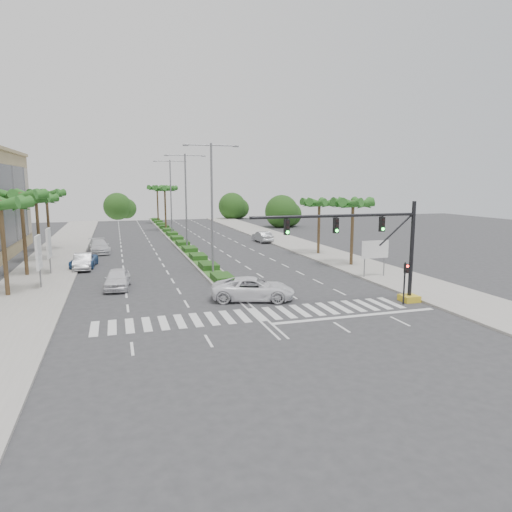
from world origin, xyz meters
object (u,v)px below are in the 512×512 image
at_px(car_right, 262,237).
at_px(car_parked_d, 99,246).
at_px(car_parked_a, 117,279).
at_px(car_parked_b, 83,261).
at_px(car_crossing, 253,289).
at_px(car_parked_c, 84,261).

bearing_deg(car_right, car_parked_d, 7.25).
xyz_separation_m(car_parked_a, car_parked_d, (-2.03, 20.44, 0.01)).
xyz_separation_m(car_parked_b, car_crossing, (12.65, -16.47, 0.05)).
relative_size(car_parked_b, car_parked_d, 0.85).
bearing_deg(car_parked_d, car_parked_c, -104.05).
bearing_deg(car_parked_c, car_right, 36.41).
height_order(car_parked_a, car_right, car_parked_a).
relative_size(car_parked_b, car_right, 1.00).
height_order(car_parked_a, car_parked_c, car_parked_a).
height_order(car_parked_a, car_crossing, car_crossing).
xyz_separation_m(car_parked_a, car_right, (20.25, 24.51, -0.02)).
distance_m(car_parked_a, car_right, 31.80).
bearing_deg(car_parked_d, car_crossing, -74.18).
bearing_deg(car_right, car_parked_a, 47.34).
bearing_deg(car_parked_c, car_parked_b, -83.83).
bearing_deg(car_parked_a, car_right, 55.99).
relative_size(car_parked_a, car_parked_b, 0.99).
distance_m(car_parked_b, car_parked_d, 10.76).
bearing_deg(car_parked_b, car_crossing, -52.06).
xyz_separation_m(car_parked_d, car_right, (22.28, 4.07, -0.03)).
bearing_deg(car_crossing, car_right, -2.23).
xyz_separation_m(car_parked_c, car_parked_d, (1.17, 9.60, 0.14)).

